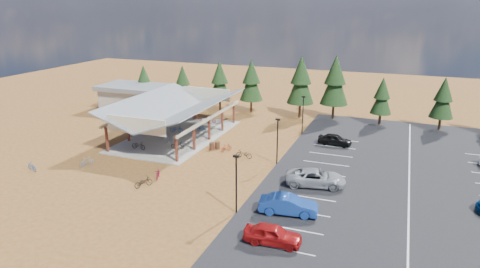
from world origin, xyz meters
TOP-DOWN VIEW (x-y plane):
  - ground at (0.00, 0.00)m, footprint 140.00×140.00m
  - asphalt_lot at (18.50, 3.00)m, footprint 27.00×44.00m
  - concrete_pad at (-10.00, 7.00)m, footprint 10.60×18.60m
  - bike_pavilion at (-10.00, 7.00)m, footprint 11.65×19.40m
  - outbuilding at (-24.00, 18.00)m, footprint 11.00×7.00m
  - lamp_post_0 at (5.00, -10.00)m, footprint 0.50×0.25m
  - lamp_post_1 at (5.00, 2.00)m, footprint 0.50×0.25m
  - lamp_post_2 at (5.00, 14.00)m, footprint 0.50×0.25m
  - trash_bin_0 at (-3.05, 4.25)m, footprint 0.60×0.60m
  - trash_bin_1 at (-3.56, 3.77)m, footprint 0.60×0.60m
  - pine_0 at (-24.09, 21.19)m, footprint 2.87×2.87m
  - pine_1 at (-16.60, 21.04)m, footprint 3.04×3.04m
  - pine_2 at (-10.23, 21.49)m, footprint 3.47×3.47m
  - pine_3 at (-5.17, 22.25)m, footprint 3.63×3.63m
  - pine_4 at (2.72, 22.03)m, footprint 4.03×4.03m
  - pine_5 at (7.59, 22.97)m, footprint 4.11×4.11m
  - pine_6 at (14.36, 22.30)m, footprint 2.95×2.95m
  - pine_7 at (22.20, 22.49)m, footprint 3.16×3.16m
  - bike_0 at (-11.64, 0.52)m, footprint 1.92×0.78m
  - bike_1 at (-13.45, 6.07)m, footprint 1.61×0.61m
  - bike_2 at (-10.82, 8.22)m, footprint 1.87×0.90m
  - bike_3 at (-11.03, 14.80)m, footprint 1.82×0.88m
  - bike_4 at (-7.39, 2.33)m, footprint 1.74×0.78m
  - bike_5 at (-9.21, 3.50)m, footprint 1.88×0.84m
  - bike_6 at (-7.97, 9.90)m, footprint 1.62×0.91m
  - bike_7 at (-8.52, 14.16)m, footprint 1.66×0.68m
  - bike_9 at (-13.94, -5.80)m, footprint 1.06×1.71m
  - bike_10 at (-18.33, -9.01)m, footprint 1.78×1.07m
  - bike_11 at (-4.94, -6.11)m, footprint 1.09×1.75m
  - bike_12 at (-5.19, -8.29)m, footprint 1.50×1.91m
  - bike_15 at (-1.72, 3.84)m, footprint 1.20×1.55m
  - bike_16 at (1.02, 2.47)m, footprint 1.90×0.72m
  - car_0 at (9.22, -13.49)m, footprint 4.37×1.99m
  - car_1 at (9.11, -8.65)m, footprint 5.08×2.41m
  - car_2 at (10.07, -2.16)m, footprint 6.12×3.75m
  - car_4 at (9.85, 10.70)m, footprint 4.15×1.89m

SIDE VIEW (x-z plane):
  - ground at x=0.00m, z-range 0.00..0.00m
  - asphalt_lot at x=18.50m, z-range 0.00..0.04m
  - concrete_pad at x=-10.00m, z-range 0.00..0.10m
  - bike_10 at x=-18.33m, z-range 0.00..0.89m
  - trash_bin_0 at x=-3.05m, z-range 0.00..0.90m
  - trash_bin_1 at x=-3.56m, z-range 0.00..0.90m
  - bike_15 at x=-1.72m, z-range 0.00..0.93m
  - bike_12 at x=-5.19m, z-range 0.00..0.97m
  - bike_16 at x=1.02m, z-range 0.00..0.98m
  - bike_9 at x=-13.94m, z-range 0.00..0.99m
  - bike_6 at x=-7.97m, z-range 0.10..0.91m
  - bike_11 at x=-4.94m, z-range 0.00..1.02m
  - bike_4 at x=-7.39m, z-range 0.10..0.98m
  - bike_2 at x=-10.82m, z-range 0.10..1.04m
  - bike_1 at x=-13.45m, z-range 0.10..1.05m
  - bike_7 at x=-8.52m, z-range 0.10..1.07m
  - bike_0 at x=-11.64m, z-range 0.10..1.09m
  - bike_3 at x=-11.03m, z-range 0.10..1.16m
  - bike_5 at x=-9.21m, z-range 0.10..1.19m
  - car_4 at x=9.85m, z-range 0.04..1.42m
  - car_0 at x=9.22m, z-range 0.04..1.49m
  - car_2 at x=10.07m, z-range 0.04..1.62m
  - car_1 at x=9.11m, z-range 0.04..1.65m
  - outbuilding at x=-24.00m, z-range 0.08..3.98m
  - lamp_post_0 at x=5.00m, z-range 0.41..5.55m
  - lamp_post_1 at x=5.00m, z-range 0.41..5.55m
  - lamp_post_2 at x=5.00m, z-range 0.41..5.55m
  - bike_pavilion at x=-10.00m, z-range 1.34..6.31m
  - pine_0 at x=-24.09m, z-range 0.73..7.42m
  - pine_6 at x=14.36m, z-range 0.76..7.64m
  - pine_1 at x=-16.60m, z-range 0.78..7.86m
  - pine_7 at x=22.20m, z-range 0.81..8.16m
  - pine_2 at x=-10.23m, z-range 0.89..8.97m
  - pine_3 at x=-5.17m, z-range 0.94..9.39m
  - pine_4 at x=2.72m, z-range 1.04..10.42m
  - pine_5 at x=7.59m, z-range 1.06..10.64m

